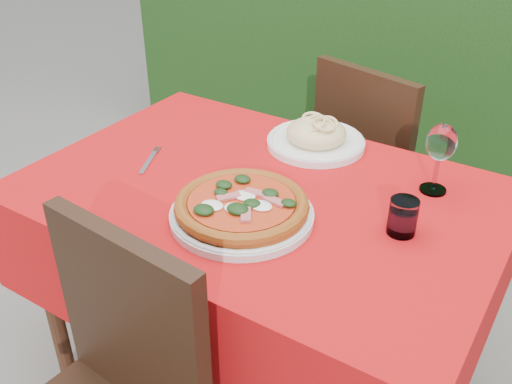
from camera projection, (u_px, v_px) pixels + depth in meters
The scene contains 9 objects.
ground at pixel (259, 379), 1.92m from camera, with size 60.00×60.00×0.00m, color slate.
hedge at pixel (445, 7), 2.56m from camera, with size 3.20×0.55×1.78m.
dining_table at pixel (260, 234), 1.61m from camera, with size 1.26×0.86×0.75m.
chair_far at pixel (374, 165), 2.11m from camera, with size 0.50×0.50×0.91m.
pizza_plate at pixel (242, 208), 1.39m from camera, with size 0.40×0.40×0.07m.
pasta_plate at pixel (316, 137), 1.73m from camera, with size 0.30×0.30×0.08m.
water_glass at pixel (403, 218), 1.33m from camera, with size 0.07×0.07×0.09m.
wine_glass at pixel (441, 145), 1.45m from camera, with size 0.08×0.08×0.19m.
fork at pixel (148, 162), 1.65m from camera, with size 0.02×0.19×0.00m, color #B3B3BA.
Camera 1 is at (0.70, -1.11, 1.53)m, focal length 40.00 mm.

